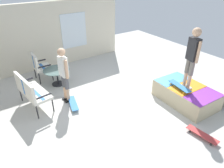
{
  "coord_description": "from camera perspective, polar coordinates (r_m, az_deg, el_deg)",
  "views": [
    {
      "loc": [
        -4.24,
        3.11,
        3.68
      ],
      "look_at": [
        0.05,
        0.17,
        0.7
      ],
      "focal_mm": 33.09,
      "sensor_mm": 36.0,
      "label": 1
    }
  ],
  "objects": [
    {
      "name": "patio_chair_near_house",
      "position": [
        7.84,
        -19.57,
        5.01
      ],
      "size": [
        0.62,
        0.55,
        1.02
      ],
      "color": "black",
      "rests_on": "ground_plane"
    },
    {
      "name": "person_watching",
      "position": [
        6.2,
        -13.19,
        3.42
      ],
      "size": [
        0.48,
        0.26,
        1.72
      ],
      "color": "black",
      "rests_on": "ground_plane"
    },
    {
      "name": "patio_bench",
      "position": [
        6.32,
        -21.71,
        -1.52
      ],
      "size": [
        1.31,
        0.71,
        1.02
      ],
      "color": "black",
      "rests_on": "ground_plane"
    },
    {
      "name": "house_facade",
      "position": [
        8.79,
        -16.1,
        12.85
      ],
      "size": [
        0.23,
        6.0,
        2.56
      ],
      "color": "beige",
      "rests_on": "ground_plane"
    },
    {
      "name": "skateboard_spare",
      "position": [
        5.67,
        23.65,
        -12.67
      ],
      "size": [
        0.81,
        0.27,
        0.1
      ],
      "color": "#B23838",
      "rests_on": "ground_plane"
    },
    {
      "name": "patio_table",
      "position": [
        7.45,
        -14.97,
        2.67
      ],
      "size": [
        0.9,
        0.9,
        0.57
      ],
      "color": "black",
      "rests_on": "ground_plane"
    },
    {
      "name": "person_skater",
      "position": [
        6.07,
        21.32,
        7.59
      ],
      "size": [
        0.47,
        0.3,
        1.79
      ],
      "color": "silver",
      "rests_on": "skate_ramp"
    },
    {
      "name": "skate_ramp",
      "position": [
        6.73,
        19.85,
        -2.64
      ],
      "size": [
        1.84,
        1.9,
        0.54
      ],
      "color": "tan",
      "rests_on": "ground_plane"
    },
    {
      "name": "skateboard_by_bench",
      "position": [
        6.35,
        -10.7,
        -5.27
      ],
      "size": [
        0.82,
        0.39,
        0.1
      ],
      "color": "#3372B2",
      "rests_on": "ground_plane"
    },
    {
      "name": "ground_plane",
      "position": [
        6.45,
        1.52,
        -5.54
      ],
      "size": [
        12.0,
        12.0,
        0.1
      ],
      "primitive_type": "cube",
      "color": "beige"
    },
    {
      "name": "skateboard_on_ramp",
      "position": [
        6.36,
        18.16,
        -0.56
      ],
      "size": [
        0.82,
        0.33,
        0.1
      ],
      "color": "#3372B2",
      "rests_on": "skate_ramp"
    }
  ]
}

